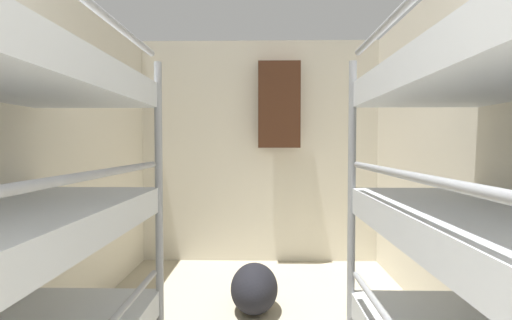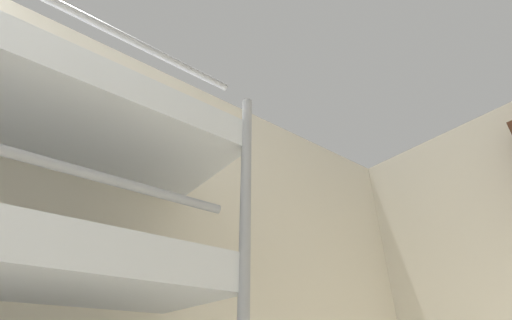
# 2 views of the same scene
# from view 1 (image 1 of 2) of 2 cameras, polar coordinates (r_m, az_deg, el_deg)

# --- Properties ---
(wall_left) EXTENTS (0.06, 4.59, 2.39)m
(wall_left) POSITION_cam_1_polar(r_m,az_deg,el_deg) (2.49, -31.88, 0.10)
(wall_left) COLOR beige
(wall_left) RESTS_ON ground_plane
(wall_right) EXTENTS (0.06, 4.59, 2.39)m
(wall_right) POSITION_cam_1_polar(r_m,az_deg,el_deg) (2.43, 32.13, 0.05)
(wall_right) COLOR beige
(wall_right) RESTS_ON ground_plane
(wall_back) EXTENTS (2.67, 0.06, 2.39)m
(wall_back) POSITION_cam_1_polar(r_m,az_deg,el_deg) (4.35, 0.49, 1.19)
(wall_back) COLOR beige
(wall_back) RESTS_ON ground_plane
(duffel_bag) EXTENTS (0.36, 0.54, 0.36)m
(duffel_bag) POSITION_cam_1_polar(r_m,az_deg,el_deg) (3.19, -0.25, -17.81)
(duffel_bag) COLOR black
(duffel_bag) RESTS_ON ground_plane
(hanging_coat) EXTENTS (0.44, 0.12, 0.90)m
(hanging_coat) POSITION_cam_1_polar(r_m,az_deg,el_deg) (4.23, 3.33, 7.88)
(hanging_coat) COLOR #472819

